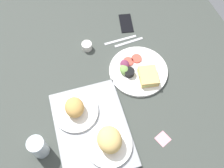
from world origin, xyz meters
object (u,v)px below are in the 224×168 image
at_px(bread_plate_far, 75,109).
at_px(cell_phone, 126,23).
at_px(bread_plate_near, 109,141).
at_px(sticky_note, 163,139).
at_px(drinking_glass, 38,147).
at_px(knife, 120,40).
at_px(fork, 129,42).
at_px(espresso_cup, 87,46).
at_px(plate_with_salad, 138,71).
at_px(serving_tray, 92,129).

relative_size(bread_plate_far, cell_phone, 1.48).
distance_m(bread_plate_near, sticky_note, 0.25).
xyz_separation_m(bread_plate_far, drinking_glass, (-0.13, 0.19, 0.02)).
bearing_deg(bread_plate_far, sticky_note, -125.52).
bearing_deg(sticky_note, knife, -0.27).
relative_size(bread_plate_far, fork, 1.25).
distance_m(bread_plate_near, drinking_glass, 0.30).
bearing_deg(espresso_cup, knife, -90.85).
relative_size(plate_with_salad, knife, 1.62).
height_order(bread_plate_near, knife, bread_plate_near).
bearing_deg(drinking_glass, bread_plate_near, -103.24).
relative_size(drinking_glass, sticky_note, 2.11).
bearing_deg(bread_plate_far, espresso_cup, -23.03).
bearing_deg(serving_tray, sticky_note, -116.15).
distance_m(fork, sticky_note, 0.58).
height_order(espresso_cup, knife, espresso_cup).
height_order(fork, knife, same).
bearing_deg(sticky_note, plate_with_salad, -2.91).
distance_m(serving_tray, bread_plate_near, 0.12).
distance_m(bread_plate_far, fork, 0.51).
height_order(bread_plate_near, drinking_glass, drinking_glass).
bearing_deg(espresso_cup, cell_phone, -68.38).
bearing_deg(cell_phone, knife, 157.71).
distance_m(knife, cell_phone, 0.13).
bearing_deg(sticky_note, espresso_cup, 17.62).
xyz_separation_m(bread_plate_near, espresso_cup, (0.56, -0.05, -0.03)).
bearing_deg(serving_tray, fork, -38.25).
bearing_deg(cell_phone, serving_tray, 158.21).
height_order(drinking_glass, fork, drinking_glass).
bearing_deg(fork, serving_tray, 48.53).
distance_m(knife, sticky_note, 0.61).
height_order(espresso_cup, cell_phone, espresso_cup).
distance_m(espresso_cup, cell_phone, 0.29).
relative_size(drinking_glass, knife, 0.62).
height_order(serving_tray, drinking_glass, drinking_glass).
xyz_separation_m(knife, cell_phone, (0.11, -0.07, 0.00)).
relative_size(espresso_cup, cell_phone, 0.39).
bearing_deg(plate_with_salad, knife, 3.86).
relative_size(bread_plate_near, fork, 1.23).
distance_m(espresso_cup, sticky_note, 0.64).
relative_size(bread_plate_near, cell_phone, 1.46).
height_order(bread_plate_far, knife, bread_plate_far).
bearing_deg(bread_plate_near, drinking_glass, 76.76).
height_order(bread_plate_near, espresso_cup, bread_plate_near).
bearing_deg(sticky_note, cell_phone, -6.04).
distance_m(bread_plate_near, bread_plate_far, 0.22).
xyz_separation_m(espresso_cup, cell_phone, (0.11, -0.27, -0.02)).
distance_m(drinking_glass, cell_phone, 0.86).
bearing_deg(drinking_glass, serving_tray, -83.89).
height_order(fork, cell_phone, cell_phone).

